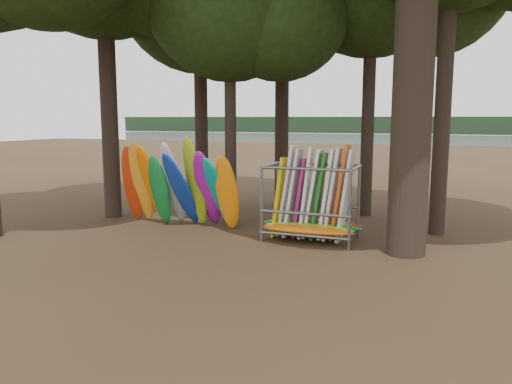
% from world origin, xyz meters
% --- Properties ---
extents(ground, '(120.00, 120.00, 0.00)m').
position_xyz_m(ground, '(0.00, 0.00, 0.00)').
color(ground, '#47331E').
rests_on(ground, ground).
extents(lake, '(160.00, 160.00, 0.00)m').
position_xyz_m(lake, '(0.00, 60.00, 0.00)').
color(lake, gray).
rests_on(lake, ground).
extents(far_shore, '(160.00, 4.00, 4.00)m').
position_xyz_m(far_shore, '(0.00, 110.00, 2.00)').
color(far_shore, black).
rests_on(far_shore, ground).
extents(kayak_row, '(4.53, 2.28, 3.24)m').
position_xyz_m(kayak_row, '(-2.42, 1.98, 1.35)').
color(kayak_row, red).
rests_on(kayak_row, ground).
extents(storage_rack, '(3.11, 1.56, 2.92)m').
position_xyz_m(storage_rack, '(2.26, 1.65, 1.08)').
color(storage_rack, slate).
rests_on(storage_rack, ground).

